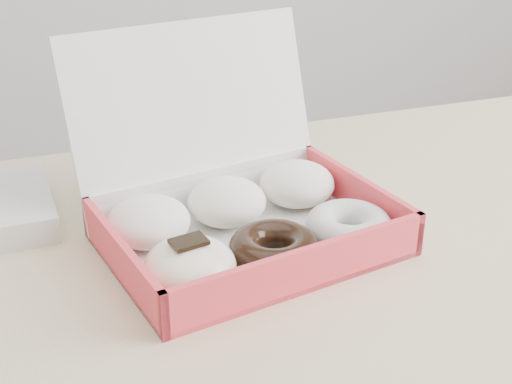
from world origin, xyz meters
name	(u,v)px	position (x,y,z in m)	size (l,w,h in m)	color
table	(321,296)	(0.00, 0.00, 0.67)	(1.20, 0.80, 0.75)	tan
donut_box	(239,211)	(-0.09, 0.05, 0.79)	(0.39, 0.36, 0.24)	white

